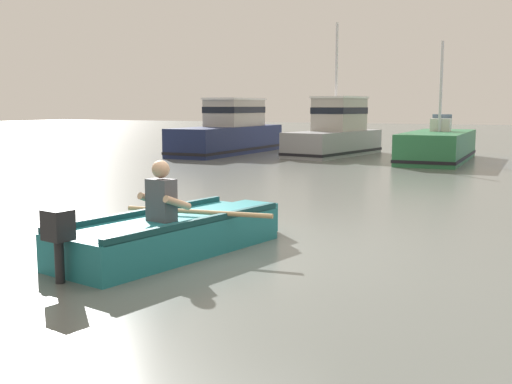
{
  "coord_description": "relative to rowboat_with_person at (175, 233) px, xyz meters",
  "views": [
    {
      "loc": [
        4.03,
        -6.88,
        1.84
      ],
      "look_at": [
        -0.19,
        1.51,
        0.55
      ],
      "focal_mm": 43.9,
      "sensor_mm": 36.0,
      "label": 1
    }
  ],
  "objects": [
    {
      "name": "moored_boat_navy",
      "position": [
        -7.65,
        15.21,
        0.56
      ],
      "size": [
        1.93,
        6.62,
        2.17
      ],
      "color": "#19234C",
      "rests_on": "ground"
    },
    {
      "name": "ground_plane",
      "position": [
        0.37,
        0.42,
        -0.25
      ],
      "size": [
        120.0,
        120.0,
        0.0
      ],
      "primitive_type": "plane",
      "color": "slate"
    },
    {
      "name": "moored_boat_grey",
      "position": [
        -3.56,
        16.05,
        0.57
      ],
      "size": [
        2.44,
        5.13,
        4.9
      ],
      "color": "gray",
      "rests_on": "ground"
    },
    {
      "name": "rowboat_with_person",
      "position": [
        0.0,
        0.0,
        0.0
      ],
      "size": [
        2.01,
        3.72,
        1.19
      ],
      "color": "#1E727A",
      "rests_on": "ground"
    },
    {
      "name": "moored_boat_green",
      "position": [
        0.4,
        15.22,
        0.23
      ],
      "size": [
        2.12,
        5.82,
        4.0
      ],
      "color": "#287042",
      "rests_on": "ground"
    }
  ]
}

